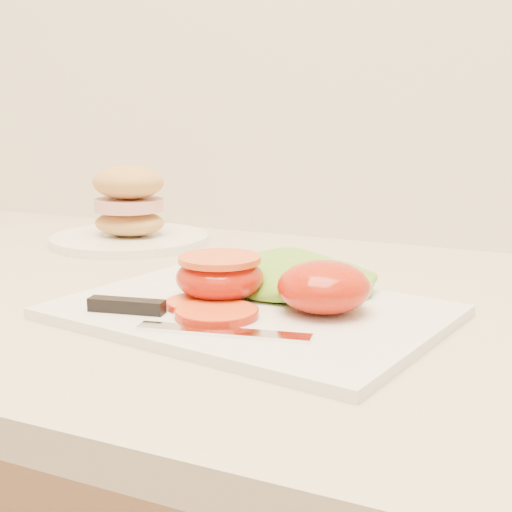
% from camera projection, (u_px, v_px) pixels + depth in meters
% --- Properties ---
extents(cutting_board, '(0.37, 0.29, 0.01)m').
position_uv_depth(cutting_board, '(251.00, 312.00, 0.64)').
color(cutting_board, silver).
rests_on(cutting_board, counter).
extents(tomato_half_dome, '(0.08, 0.08, 0.05)m').
position_uv_depth(tomato_half_dome, '(324.00, 287.00, 0.62)').
color(tomato_half_dome, '#B12A11').
rests_on(tomato_half_dome, cutting_board).
extents(tomato_half_cut, '(0.08, 0.08, 0.04)m').
position_uv_depth(tomato_half_cut, '(220.00, 276.00, 0.66)').
color(tomato_half_cut, '#B12A11').
rests_on(tomato_half_cut, cutting_board).
extents(tomato_slice_0, '(0.07, 0.07, 0.01)m').
position_uv_depth(tomato_slice_0, '(217.00, 313.00, 0.61)').
color(tomato_slice_0, orange).
rests_on(tomato_slice_0, cutting_board).
extents(tomato_slice_1, '(0.06, 0.06, 0.01)m').
position_uv_depth(tomato_slice_1, '(201.00, 303.00, 0.64)').
color(tomato_slice_1, orange).
rests_on(tomato_slice_1, cutting_board).
extents(lettuce_leaf_0, '(0.19, 0.18, 0.03)m').
position_uv_depth(lettuce_leaf_0, '(280.00, 274.00, 0.70)').
color(lettuce_leaf_0, '#7CB530').
rests_on(lettuce_leaf_0, cutting_board).
extents(lettuce_leaf_1, '(0.14, 0.13, 0.03)m').
position_uv_depth(lettuce_leaf_1, '(319.00, 281.00, 0.69)').
color(lettuce_leaf_1, '#7CB530').
rests_on(lettuce_leaf_1, cutting_board).
extents(knife, '(0.21, 0.05, 0.01)m').
position_uv_depth(knife, '(162.00, 315.00, 0.60)').
color(knife, silver).
rests_on(knife, cutting_board).
extents(sandwich_plate, '(0.22, 0.22, 0.11)m').
position_uv_depth(sandwich_plate, '(129.00, 217.00, 0.97)').
color(sandwich_plate, white).
rests_on(sandwich_plate, counter).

